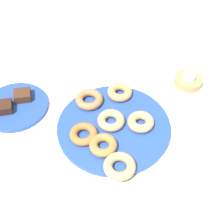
% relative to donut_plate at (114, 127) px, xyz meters
% --- Properties ---
extents(ground_plane, '(2.40, 2.40, 0.00)m').
position_rel_donut_plate_xyz_m(ground_plane, '(0.00, 0.00, -0.01)').
color(ground_plane, white).
extents(donut_plate, '(0.36, 0.36, 0.01)m').
position_rel_donut_plate_xyz_m(donut_plate, '(0.00, 0.00, 0.00)').
color(donut_plate, '#284C9E').
rests_on(donut_plate, ground_plane).
extents(donut_0, '(0.09, 0.09, 0.03)m').
position_rel_donut_plate_xyz_m(donut_0, '(-0.05, -0.08, 0.02)').
color(donut_0, '#BC7A3D').
rests_on(donut_0, donut_plate).
extents(donut_1, '(0.10, 0.10, 0.03)m').
position_rel_donut_plate_xyz_m(donut_1, '(0.08, -0.01, 0.02)').
color(donut_1, tan).
rests_on(donut_1, donut_plate).
extents(donut_2, '(0.12, 0.12, 0.03)m').
position_rel_donut_plate_xyz_m(donut_2, '(-0.01, 0.01, 0.02)').
color(donut_2, tan).
rests_on(donut_2, donut_plate).
extents(donut_3, '(0.12, 0.12, 0.03)m').
position_rel_donut_plate_xyz_m(donut_3, '(0.05, 0.13, 0.02)').
color(donut_3, tan).
rests_on(donut_3, donut_plate).
extents(donut_4, '(0.11, 0.11, 0.02)m').
position_rel_donut_plate_xyz_m(donut_4, '(-0.10, -0.03, 0.02)').
color(donut_4, '#AD6B33').
rests_on(donut_4, donut_plate).
extents(donut_5, '(0.13, 0.13, 0.03)m').
position_rel_donut_plate_xyz_m(donut_5, '(-0.06, 0.11, 0.02)').
color(donut_5, '#B27547').
rests_on(donut_5, donut_plate).
extents(donut_6, '(0.12, 0.12, 0.03)m').
position_rel_donut_plate_xyz_m(donut_6, '(-0.01, -0.16, 0.02)').
color(donut_6, tan).
rests_on(donut_6, donut_plate).
extents(cake_plate, '(0.22, 0.22, 0.01)m').
position_rel_donut_plate_xyz_m(cake_plate, '(-0.31, 0.15, -0.00)').
color(cake_plate, '#284C9E').
rests_on(cake_plate, ground_plane).
extents(brownie_near, '(0.06, 0.05, 0.03)m').
position_rel_donut_plate_xyz_m(brownie_near, '(-0.34, 0.13, 0.02)').
color(brownie_near, '#381E14').
rests_on(brownie_near, cake_plate).
extents(brownie_far, '(0.05, 0.05, 0.03)m').
position_rel_donut_plate_xyz_m(brownie_far, '(-0.28, 0.17, 0.02)').
color(brownie_far, '#472819').
rests_on(brownie_far, cake_plate).
extents(candle_holder, '(0.10, 0.10, 0.03)m').
position_rel_donut_plate_xyz_m(candle_holder, '(0.30, 0.15, 0.01)').
color(candle_holder, tan).
rests_on(candle_holder, ground_plane).
extents(tealight, '(0.04, 0.04, 0.01)m').
position_rel_donut_plate_xyz_m(tealight, '(0.30, 0.15, 0.03)').
color(tealight, silver).
rests_on(tealight, candle_holder).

